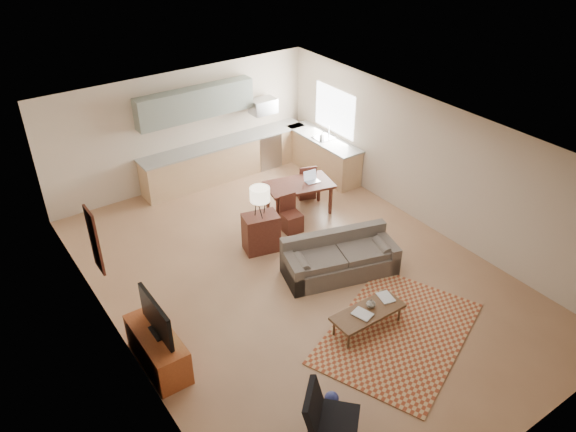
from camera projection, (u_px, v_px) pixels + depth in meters
room at (298, 214)px, 9.67m from camera, size 9.00×9.00×9.00m
kitchen_counter_back at (226, 159)px, 13.48m from camera, size 4.26×0.64×0.92m
kitchen_counter_right at (323, 155)px, 13.65m from camera, size 0.64×2.26×0.92m
kitchen_range at (265, 148)px, 14.02m from camera, size 0.62×0.62×0.90m
kitchen_microwave at (263, 106)px, 13.45m from camera, size 0.62×0.40×0.35m
upper_cabinets at (196, 103)px, 12.50m from camera, size 2.80×0.34×0.70m
window_right at (335, 110)px, 13.22m from camera, size 0.02×1.40×1.05m
wall_art_left at (95, 240)px, 8.63m from camera, size 0.06×0.42×1.10m
triptych at (177, 114)px, 12.51m from camera, size 1.70×0.04×0.50m
rug at (398, 333)px, 9.10m from camera, size 3.34×2.88×0.02m
sofa at (340, 257)px, 10.25m from camera, size 2.33×1.50×0.75m
coffee_table at (367, 320)px, 9.10m from camera, size 1.25×0.50×0.38m
book_a at (358, 318)px, 8.84m from camera, size 0.39×0.43×0.03m
book_b at (380, 299)px, 9.24m from camera, size 0.36×0.40×0.02m
vase at (371, 303)px, 9.05m from camera, size 0.22×0.22×0.16m
armchair at (334, 418)px, 7.21m from camera, size 1.02×1.02×0.82m
tv_credenza at (158, 349)px, 8.39m from camera, size 0.51×1.32×0.61m
tv at (156, 317)px, 8.10m from camera, size 0.10×1.01×0.61m
console_table at (261, 233)px, 10.90m from camera, size 0.75×0.59×0.78m
table_lamp at (260, 201)px, 10.53m from camera, size 0.46×0.46×0.62m
dining_table at (299, 198)px, 12.10m from camera, size 1.55×1.10×0.71m
dining_chair_near at (292, 214)px, 11.47m from camera, size 0.41×0.42×0.79m
dining_chair_far at (306, 180)px, 12.68m from camera, size 0.51×0.53×0.83m
laptop at (312, 177)px, 11.92m from camera, size 0.32×0.25×0.22m
soap_bottle at (322, 136)px, 13.26m from camera, size 0.12×0.12×0.19m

